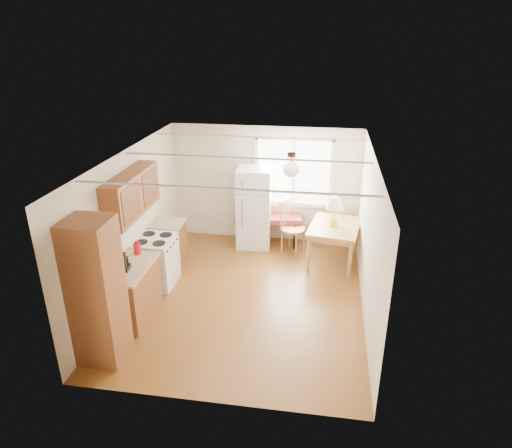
% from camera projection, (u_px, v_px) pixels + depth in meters
% --- Properties ---
extents(room_shell, '(4.60, 5.60, 2.62)m').
position_uv_depth(room_shell, '(245.00, 231.00, 7.49)').
color(room_shell, '#583112').
rests_on(room_shell, ground).
extents(kitchen_run, '(0.65, 3.40, 2.20)m').
position_uv_depth(kitchen_run, '(133.00, 264.00, 7.32)').
color(kitchen_run, brown).
rests_on(kitchen_run, ground).
extents(window_unit, '(1.64, 0.05, 1.51)m').
position_uv_depth(window_unit, '(294.00, 172.00, 9.54)').
color(window_unit, white).
rests_on(window_unit, room_shell).
extents(pendant_light, '(0.26, 0.26, 0.40)m').
position_uv_depth(pendant_light, '(291.00, 168.00, 7.37)').
color(pendant_light, '#321D16').
rests_on(pendant_light, room_shell).
extents(refrigerator, '(0.75, 0.76, 1.71)m').
position_uv_depth(refrigerator, '(254.00, 207.00, 9.60)').
color(refrigerator, white).
rests_on(refrigerator, ground).
extents(bench, '(1.46, 0.69, 0.65)m').
position_uv_depth(bench, '(268.00, 219.00, 9.75)').
color(bench, maroon).
rests_on(bench, ground).
extents(dining_table, '(1.11, 1.37, 0.77)m').
position_uv_depth(dining_table, '(334.00, 230.00, 8.96)').
color(dining_table, '#AF8043').
rests_on(dining_table, ground).
extents(chair, '(0.55, 0.54, 1.12)m').
position_uv_depth(chair, '(289.00, 222.00, 9.42)').
color(chair, '#AF8043').
rests_on(chair, ground).
extents(table_lamp, '(0.33, 0.33, 0.58)m').
position_uv_depth(table_lamp, '(335.00, 205.00, 8.76)').
color(table_lamp, gold).
rests_on(table_lamp, dining_table).
extents(coffee_maker, '(0.18, 0.23, 0.34)m').
position_uv_depth(coffee_maker, '(123.00, 263.00, 6.94)').
color(coffee_maker, black).
rests_on(coffee_maker, kitchen_run).
extents(kettle, '(0.13, 0.13, 0.24)m').
position_uv_depth(kettle, '(137.00, 248.00, 7.47)').
color(kettle, red).
rests_on(kettle, kitchen_run).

